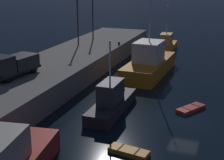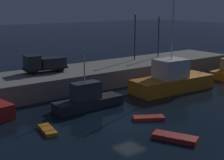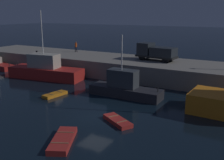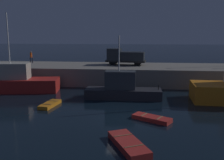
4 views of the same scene
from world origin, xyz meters
name	(u,v)px [view 1 (image 1 of 4)]	position (x,y,z in m)	size (l,w,h in m)	color
ground_plane	(185,120)	(0.00, 0.00, 0.00)	(320.00, 320.00, 0.00)	black
pier_quay	(26,87)	(0.00, 15.78, 1.19)	(64.22, 8.51, 2.38)	gray
fishing_boat_blue	(166,45)	(26.37, 6.78, 0.99)	(8.13, 3.11, 7.34)	orange
fishing_boat_white	(149,63)	(12.45, 6.24, 1.47)	(11.79, 4.47, 12.41)	orange
fishing_trawler_green	(111,101)	(-0.43, 6.57, 1.01)	(8.00, 2.28, 6.61)	#232328
dinghy_orange_near	(129,151)	(-7.08, 2.90, 0.17)	(1.43, 2.96, 0.37)	orange
dinghy_red_small	(191,109)	(2.34, -0.18, 0.17)	(3.20, 2.50, 0.37)	#B22823
lamp_post_west	(78,13)	(15.43, 17.22, 6.82)	(0.44, 0.44, 7.55)	#38383D
lamp_post_east	(93,11)	(20.63, 17.16, 6.60)	(0.44, 0.44, 7.13)	#38383D
utility_truck	(13,65)	(-0.70, 16.62, 3.60)	(5.82, 2.83, 2.36)	black
bollard_west	(119,43)	(17.67, 11.93, 2.62)	(0.28, 0.28, 0.48)	black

